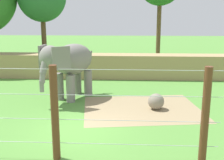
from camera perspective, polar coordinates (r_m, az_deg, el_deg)
ground_plane at (r=12.24m, az=-7.45°, el=-10.01°), size 120.00×120.00×0.00m
dirt_patch at (r=14.84m, az=6.09°, el=-5.81°), size 6.59×5.54×0.01m
embankment_wall at (r=22.08m, az=-2.56°, el=2.89°), size 36.00×1.80×1.84m
elephant at (r=16.20m, az=-8.67°, el=3.56°), size 3.12×3.98×3.26m
enrichment_ball at (r=14.73m, az=8.97°, el=-4.34°), size 0.83×0.83×0.83m
cable_fence at (r=9.39m, az=-10.85°, el=-6.73°), size 10.36×0.26×3.23m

